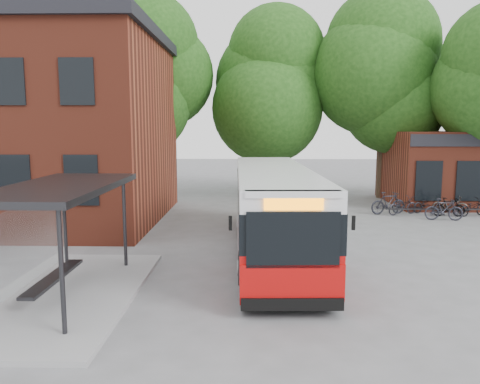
{
  "coord_description": "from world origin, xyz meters",
  "views": [
    {
      "loc": [
        0.14,
        -12.24,
        4.27
      ],
      "look_at": [
        -0.21,
        3.95,
        2.0
      ],
      "focal_mm": 35.0,
      "sensor_mm": 36.0,
      "label": 1
    }
  ],
  "objects_px": {
    "bicycle_3": "(444,210)",
    "bicycle_1": "(388,203)",
    "city_bus": "(273,211)",
    "bicycle_5": "(449,207)",
    "bus_shelter": "(63,241)",
    "bicycle_2": "(426,204)",
    "bicycle_4": "(450,205)",
    "bicycle_6": "(473,207)",
    "bicycle_0": "(403,205)"
  },
  "relations": [
    {
      "from": "bicycle_3",
      "to": "bicycle_1",
      "type": "bearing_deg",
      "value": 61.7
    },
    {
      "from": "city_bus",
      "to": "bicycle_5",
      "type": "xyz_separation_m",
      "value": [
        8.73,
        6.64,
        -0.99
      ]
    },
    {
      "from": "bicycle_1",
      "to": "bicycle_3",
      "type": "height_order",
      "value": "bicycle_1"
    },
    {
      "from": "bicycle_5",
      "to": "bus_shelter",
      "type": "bearing_deg",
      "value": 131.78
    },
    {
      "from": "bicycle_2",
      "to": "bicycle_5",
      "type": "bearing_deg",
      "value": -169.68
    },
    {
      "from": "bus_shelter",
      "to": "bicycle_3",
      "type": "xyz_separation_m",
      "value": [
        13.52,
        10.02,
        -0.94
      ]
    },
    {
      "from": "bicycle_3",
      "to": "bicycle_4",
      "type": "relative_size",
      "value": 1.02
    },
    {
      "from": "bicycle_5",
      "to": "bicycle_6",
      "type": "relative_size",
      "value": 0.94
    },
    {
      "from": "bicycle_5",
      "to": "bicycle_1",
      "type": "bearing_deg",
      "value": 81.88
    },
    {
      "from": "city_bus",
      "to": "bicycle_0",
      "type": "bearing_deg",
      "value": 45.05
    },
    {
      "from": "bus_shelter",
      "to": "bicycle_2",
      "type": "height_order",
      "value": "bus_shelter"
    },
    {
      "from": "city_bus",
      "to": "bicycle_3",
      "type": "height_order",
      "value": "city_bus"
    },
    {
      "from": "bicycle_0",
      "to": "bicycle_6",
      "type": "distance_m",
      "value": 3.28
    },
    {
      "from": "bus_shelter",
      "to": "bicycle_1",
      "type": "bearing_deg",
      "value": 45.3
    },
    {
      "from": "bus_shelter",
      "to": "bicycle_0",
      "type": "relative_size",
      "value": 4.1
    },
    {
      "from": "city_bus",
      "to": "bicycle_3",
      "type": "bearing_deg",
      "value": 33.31
    },
    {
      "from": "bicycle_0",
      "to": "bicycle_3",
      "type": "xyz_separation_m",
      "value": [
        1.43,
        -1.43,
        0.06
      ]
    },
    {
      "from": "bicycle_2",
      "to": "bicycle_6",
      "type": "height_order",
      "value": "bicycle_2"
    },
    {
      "from": "bicycle_1",
      "to": "bicycle_2",
      "type": "bearing_deg",
      "value": -92.66
    },
    {
      "from": "bicycle_2",
      "to": "bicycle_0",
      "type": "bearing_deg",
      "value": 88.23
    },
    {
      "from": "bicycle_3",
      "to": "bicycle_6",
      "type": "relative_size",
      "value": 1.05
    },
    {
      "from": "bus_shelter",
      "to": "city_bus",
      "type": "xyz_separation_m",
      "value": [
        5.41,
        4.33,
        -0.0
      ]
    },
    {
      "from": "bicycle_4",
      "to": "bicycle_5",
      "type": "xyz_separation_m",
      "value": [
        -0.4,
        -0.82,
        0.02
      ]
    },
    {
      "from": "bicycle_2",
      "to": "bicycle_6",
      "type": "relative_size",
      "value": 1.04
    },
    {
      "from": "city_bus",
      "to": "bicycle_4",
      "type": "height_order",
      "value": "city_bus"
    },
    {
      "from": "bus_shelter",
      "to": "bicycle_1",
      "type": "xyz_separation_m",
      "value": [
        11.43,
        11.55,
        -0.9
      ]
    },
    {
      "from": "bicycle_4",
      "to": "bicycle_2",
      "type": "bearing_deg",
      "value": 94.46
    },
    {
      "from": "bus_shelter",
      "to": "city_bus",
      "type": "height_order",
      "value": "bus_shelter"
    },
    {
      "from": "bicycle_0",
      "to": "bicycle_1",
      "type": "relative_size",
      "value": 0.93
    },
    {
      "from": "bicycle_0",
      "to": "bicycle_3",
      "type": "height_order",
      "value": "bicycle_3"
    },
    {
      "from": "bicycle_0",
      "to": "bicycle_5",
      "type": "distance_m",
      "value": 2.1
    },
    {
      "from": "bicycle_5",
      "to": "bicycle_2",
      "type": "bearing_deg",
      "value": 37.98
    },
    {
      "from": "bicycle_4",
      "to": "bicycle_5",
      "type": "relative_size",
      "value": 1.09
    },
    {
      "from": "bicycle_4",
      "to": "bicycle_6",
      "type": "bearing_deg",
      "value": -112.4
    },
    {
      "from": "bus_shelter",
      "to": "bicycle_0",
      "type": "height_order",
      "value": "bus_shelter"
    },
    {
      "from": "bicycle_4",
      "to": "bicycle_6",
      "type": "height_order",
      "value": "bicycle_4"
    },
    {
      "from": "bicycle_2",
      "to": "bicycle_5",
      "type": "distance_m",
      "value": 1.23
    },
    {
      "from": "bus_shelter",
      "to": "bicycle_3",
      "type": "distance_m",
      "value": 16.86
    },
    {
      "from": "bicycle_5",
      "to": "bicycle_6",
      "type": "height_order",
      "value": "bicycle_5"
    },
    {
      "from": "bus_shelter",
      "to": "bicycle_6",
      "type": "xyz_separation_m",
      "value": [
        15.37,
        11.17,
        -1.03
      ]
    },
    {
      "from": "city_bus",
      "to": "bicycle_1",
      "type": "bearing_deg",
      "value": 48.48
    },
    {
      "from": "bicycle_3",
      "to": "bicycle_5",
      "type": "height_order",
      "value": "bicycle_3"
    },
    {
      "from": "bicycle_0",
      "to": "bicycle_3",
      "type": "bearing_deg",
      "value": -159.44
    },
    {
      "from": "bus_shelter",
      "to": "bicycle_5",
      "type": "height_order",
      "value": "bus_shelter"
    },
    {
      "from": "bicycle_0",
      "to": "bicycle_6",
      "type": "xyz_separation_m",
      "value": [
        3.27,
        -0.28,
        -0.03
      ]
    },
    {
      "from": "bicycle_5",
      "to": "bicycle_6",
      "type": "distance_m",
      "value": 1.24
    },
    {
      "from": "bicycle_5",
      "to": "bicycle_3",
      "type": "bearing_deg",
      "value": 150.72
    },
    {
      "from": "bicycle_0",
      "to": "bicycle_5",
      "type": "height_order",
      "value": "bicycle_5"
    },
    {
      "from": "bicycle_1",
      "to": "bicycle_4",
      "type": "distance_m",
      "value": 3.13
    },
    {
      "from": "bus_shelter",
      "to": "city_bus",
      "type": "relative_size",
      "value": 0.62
    }
  ]
}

